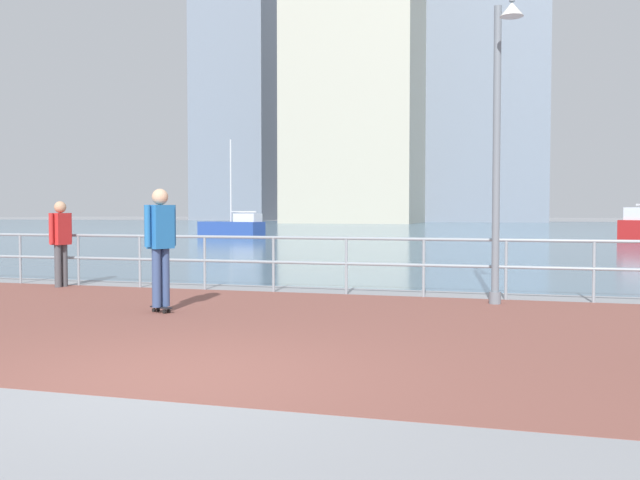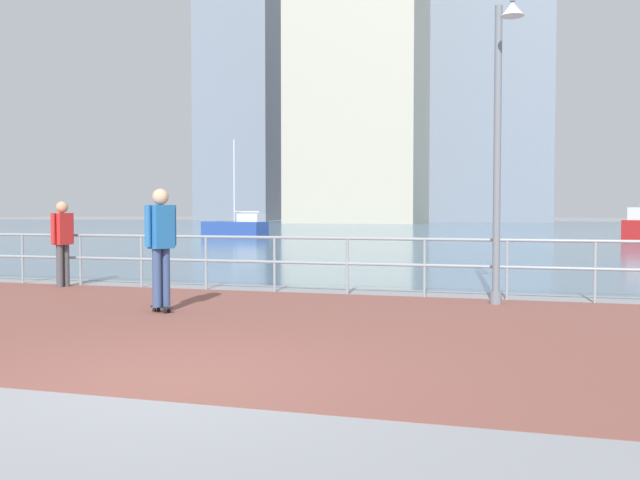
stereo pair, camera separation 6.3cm
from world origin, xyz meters
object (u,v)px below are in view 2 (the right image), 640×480
object	(u,v)px
bystander	(62,236)
skateboarder	(161,238)
lamppost	(502,118)
sailboat_red	(236,227)

from	to	relation	value
bystander	skateboarder	bearing A→B (deg)	-35.63
skateboarder	bystander	xyz separation A→B (m)	(-3.64, 2.61, -0.11)
bystander	lamppost	bearing A→B (deg)	-2.69
skateboarder	lamppost	bearing A→B (deg)	24.61
lamppost	skateboarder	world-z (taller)	lamppost
lamppost	sailboat_red	xyz separation A→B (m)	(-15.90, 26.66, -2.44)
lamppost	sailboat_red	bearing A→B (deg)	120.81
skateboarder	sailboat_red	size ratio (longest dim) A/B	0.32
skateboarder	sailboat_red	bearing A→B (deg)	110.99
skateboarder	bystander	distance (m)	4.48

